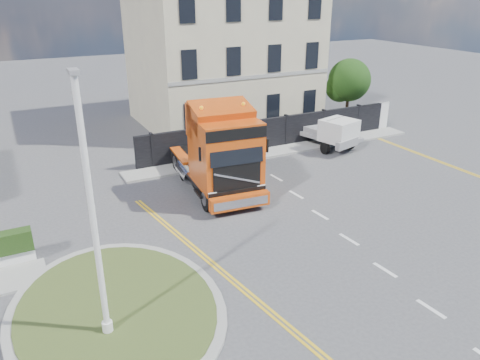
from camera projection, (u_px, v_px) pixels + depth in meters
ground at (260, 225)px, 20.52m from camera, size 120.00×120.00×0.00m
traffic_island at (117, 308)px, 15.06m from camera, size 6.80×6.80×0.17m
hoarding_fence at (280, 132)px, 30.32m from camera, size 18.80×0.25×2.00m
georgian_building at (222, 45)px, 34.43m from camera, size 12.30×10.30×12.80m
tree at (347, 82)px, 35.40m from camera, size 3.20×3.20×4.80m
pavement_far at (279, 151)px, 29.70m from camera, size 20.00×1.60×0.12m
truck at (220, 155)px, 22.95m from camera, size 3.55×7.87×4.58m
flatbed_pickup at (333, 132)px, 29.84m from camera, size 3.19×5.33×2.06m
lamppost_island at (92, 212)px, 12.47m from camera, size 0.24×0.49×7.87m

